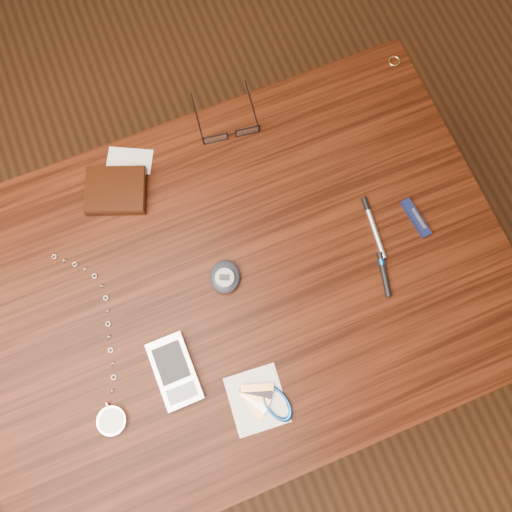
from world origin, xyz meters
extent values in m
plane|color=#472814|center=(0.00, 0.00, 0.00)|extent=(3.80, 3.80, 0.00)
cube|color=#341408|center=(0.00, 0.00, 0.73)|extent=(1.00, 0.70, 0.03)
cylinder|color=#4C2814|center=(-0.45, -0.30, 0.36)|extent=(0.05, 0.05, 0.71)
cylinder|color=#4C2814|center=(0.45, -0.30, 0.36)|extent=(0.05, 0.05, 0.71)
cylinder|color=#4C2814|center=(-0.45, 0.30, 0.36)|extent=(0.05, 0.05, 0.71)
cylinder|color=#4C2814|center=(0.45, 0.30, 0.36)|extent=(0.05, 0.05, 0.71)
cube|color=black|center=(-0.15, 0.25, 0.76)|extent=(0.14, 0.13, 0.02)
cube|color=black|center=(-0.15, 0.25, 0.77)|extent=(0.14, 0.12, 0.00)
cube|color=silver|center=(-0.11, 0.30, 0.75)|extent=(0.10, 0.08, 0.00)
cube|color=black|center=(0.06, 0.27, 0.76)|extent=(0.05, 0.01, 0.03)
cube|color=white|center=(0.06, 0.27, 0.76)|extent=(0.04, 0.01, 0.02)
cylinder|color=black|center=(0.05, 0.34, 0.75)|extent=(0.02, 0.12, 0.00)
cube|color=black|center=(0.13, 0.27, 0.76)|extent=(0.05, 0.01, 0.03)
cube|color=white|center=(0.13, 0.27, 0.76)|extent=(0.04, 0.01, 0.02)
cylinder|color=black|center=(0.16, 0.32, 0.75)|extent=(0.02, 0.12, 0.00)
cube|color=black|center=(0.10, 0.27, 0.77)|extent=(0.02, 0.00, 0.00)
torus|color=#EECA69|center=(0.47, 0.30, 0.75)|extent=(0.03, 0.03, 0.00)
cylinder|color=silver|center=(-0.29, -0.15, 0.76)|extent=(0.05, 0.05, 0.01)
cylinder|color=white|center=(-0.29, -0.15, 0.76)|extent=(0.04, 0.04, 0.00)
cylinder|color=silver|center=(-0.29, -0.12, 0.76)|extent=(0.01, 0.01, 0.01)
torus|color=silver|center=(-0.27, -0.10, 0.75)|extent=(0.01, 0.01, 0.01)
torus|color=silver|center=(-0.26, -0.08, 0.75)|extent=(0.01, 0.01, 0.00)
torus|color=silver|center=(-0.26, -0.06, 0.75)|extent=(0.01, 0.01, 0.01)
torus|color=silver|center=(-0.25, -0.03, 0.75)|extent=(0.01, 0.01, 0.00)
torus|color=silver|center=(-0.25, -0.01, 0.75)|extent=(0.01, 0.01, 0.01)
torus|color=silver|center=(-0.24, 0.01, 0.75)|extent=(0.01, 0.01, 0.00)
torus|color=silver|center=(-0.24, 0.04, 0.75)|extent=(0.01, 0.00, 0.01)
torus|color=silver|center=(-0.23, 0.06, 0.75)|extent=(0.01, 0.01, 0.00)
torus|color=silver|center=(-0.23, 0.08, 0.75)|extent=(0.01, 0.01, 0.01)
torus|color=silver|center=(-0.24, 0.11, 0.75)|extent=(0.01, 0.01, 0.00)
torus|color=silver|center=(-0.25, 0.12, 0.75)|extent=(0.01, 0.01, 0.01)
torus|color=silver|center=(-0.27, 0.14, 0.75)|extent=(0.01, 0.01, 0.00)
torus|color=silver|center=(-0.28, 0.15, 0.75)|extent=(0.01, 0.01, 0.01)
torus|color=silver|center=(-0.30, 0.17, 0.75)|extent=(0.01, 0.01, 0.00)
cube|color=silver|center=(-0.16, -0.11, 0.76)|extent=(0.07, 0.12, 0.02)
cube|color=black|center=(-0.16, -0.09, 0.77)|extent=(0.05, 0.07, 0.00)
cube|color=gray|center=(-0.16, -0.15, 0.77)|extent=(0.05, 0.03, 0.00)
ellipsoid|color=black|center=(-0.02, 0.01, 0.76)|extent=(0.08, 0.08, 0.02)
cylinder|color=gray|center=(-0.02, 0.01, 0.77)|extent=(0.03, 0.03, 0.00)
cube|color=black|center=(-0.02, 0.01, 0.78)|extent=(0.02, 0.02, 0.00)
cube|color=white|center=(-0.04, -0.21, 0.75)|extent=(0.10, 0.11, 0.00)
torus|color=#124A9B|center=(-0.01, -0.23, 0.76)|extent=(0.07, 0.07, 0.01)
cube|color=#A4703A|center=(-0.06, -0.21, 0.75)|extent=(0.03, 0.06, 0.00)
cube|color=#BAB9BE|center=(-0.05, -0.21, 0.75)|extent=(0.04, 0.06, 0.00)
cube|color=#AA853C|center=(-0.05, -0.20, 0.76)|extent=(0.05, 0.05, 0.00)
cube|color=black|center=(-0.04, -0.20, 0.76)|extent=(0.05, 0.04, 0.00)
cube|color=#A4703A|center=(-0.04, -0.19, 0.76)|extent=(0.06, 0.03, 0.00)
cube|color=#0E143E|center=(0.36, -0.02, 0.75)|extent=(0.03, 0.08, 0.01)
cube|color=white|center=(0.36, -0.02, 0.76)|extent=(0.01, 0.04, 0.00)
cylinder|color=silver|center=(0.28, 0.00, 0.75)|extent=(0.02, 0.12, 0.01)
cylinder|color=black|center=(0.28, 0.05, 0.75)|extent=(0.01, 0.03, 0.01)
cylinder|color=black|center=(0.25, -0.09, 0.76)|extent=(0.03, 0.08, 0.01)
cylinder|color=#114F97|center=(0.26, -0.07, 0.76)|extent=(0.01, 0.01, 0.01)
camera|label=1|loc=(-0.03, -0.17, 1.65)|focal=35.00mm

